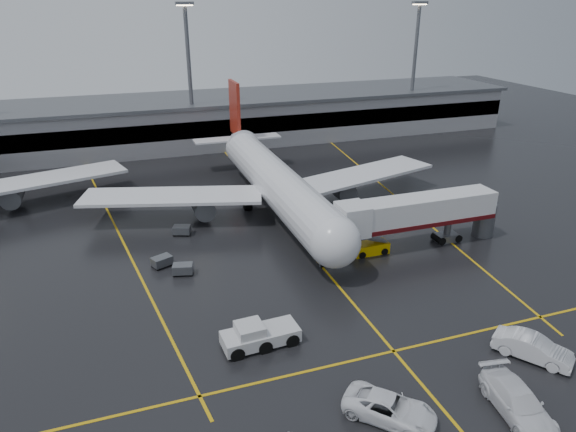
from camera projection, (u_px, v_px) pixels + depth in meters
name	position (u px, v px, depth m)	size (l,w,h in m)	color
ground	(299.00, 239.00, 60.26)	(220.00, 220.00, 0.00)	black
apron_line_centre	(299.00, 239.00, 60.25)	(0.25, 90.00, 0.02)	gold
apron_line_stop	(394.00, 351.00, 41.09)	(60.00, 0.25, 0.02)	gold
apron_line_left	(117.00, 229.00, 62.95)	(0.25, 70.00, 0.02)	gold
apron_line_right	(392.00, 193.00, 74.37)	(0.25, 70.00, 0.02)	gold
terminal	(214.00, 119.00, 100.33)	(122.00, 19.00, 8.60)	gray
light_mast_mid	(189.00, 70.00, 89.72)	(3.00, 1.20, 25.45)	#595B60
light_mast_right	(415.00, 61.00, 103.24)	(3.00, 1.20, 25.45)	#595B60
main_airliner	(273.00, 180.00, 67.07)	(48.80, 45.60, 14.10)	silver
jet_bridge	(418.00, 214.00, 57.07)	(19.90, 3.40, 6.05)	silver
pushback_tractor	(258.00, 336.00, 41.51)	(6.35, 2.99, 2.22)	silver
belt_loader	(370.00, 248.00, 56.72)	(4.06, 1.92, 2.56)	#D9A704
service_van_a	(390.00, 408.00, 34.19)	(2.86, 6.20, 1.72)	white
service_van_b	(518.00, 402.00, 34.56)	(2.71, 6.67, 1.93)	white
service_van_c	(533.00, 348.00, 39.96)	(2.03, 5.82, 1.92)	silver
baggage_cart_a	(183.00, 269.00, 52.35)	(2.26, 1.75, 1.12)	#595B60
baggage_cart_b	(162.00, 261.00, 53.89)	(2.36, 2.00, 1.12)	#595B60
baggage_cart_c	(182.00, 230.00, 61.16)	(2.32, 1.89, 1.12)	#595B60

